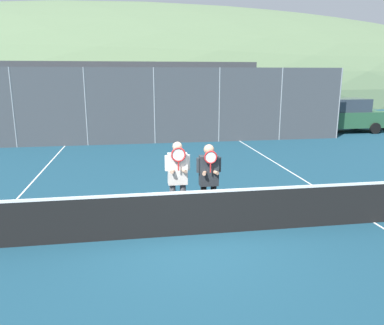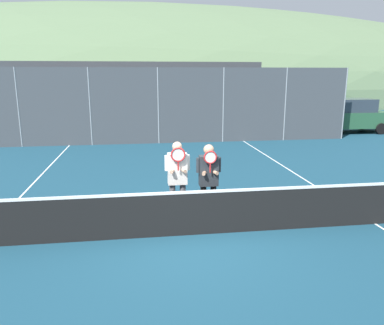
# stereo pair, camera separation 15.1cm
# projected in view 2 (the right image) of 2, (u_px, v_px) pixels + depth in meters

# --- Properties ---
(ground_plane) EXTENTS (120.00, 120.00, 0.00)m
(ground_plane) POSITION_uv_depth(u_px,v_px,m) (189.00, 235.00, 7.57)
(ground_plane) COLOR navy
(hill_distant) EXTENTS (139.73, 77.63, 27.17)m
(hill_distant) POSITION_uv_depth(u_px,v_px,m) (143.00, 92.00, 66.80)
(hill_distant) COLOR #5B7551
(hill_distant) RESTS_ON ground_plane
(clubhouse_building) EXTENTS (14.13, 5.50, 3.85)m
(clubhouse_building) POSITION_uv_depth(u_px,v_px,m) (138.00, 94.00, 23.41)
(clubhouse_building) COLOR beige
(clubhouse_building) RESTS_ON ground_plane
(fence_back) EXTENTS (18.47, 0.06, 3.48)m
(fence_back) POSITION_uv_depth(u_px,v_px,m) (158.00, 106.00, 17.24)
(fence_back) COLOR gray
(fence_back) RESTS_ON ground_plane
(tennis_net) EXTENTS (11.02, 0.09, 1.03)m
(tennis_net) POSITION_uv_depth(u_px,v_px,m) (188.00, 213.00, 7.45)
(tennis_net) COLOR gray
(tennis_net) RESTS_ON ground_plane
(court_line_left_sideline) EXTENTS (0.05, 16.00, 0.01)m
(court_line_left_sideline) POSITION_uv_depth(u_px,v_px,m) (20.00, 197.00, 9.89)
(court_line_left_sideline) COLOR white
(court_line_left_sideline) RESTS_ON ground_plane
(court_line_right_sideline) EXTENTS (0.05, 16.00, 0.01)m
(court_line_right_sideline) POSITION_uv_depth(u_px,v_px,m) (313.00, 184.00, 11.02)
(court_line_right_sideline) COLOR white
(court_line_right_sideline) RESTS_ON ground_plane
(player_leftmost) EXTENTS (0.55, 0.34, 1.78)m
(player_leftmost) POSITION_uv_depth(u_px,v_px,m) (177.00, 175.00, 8.07)
(player_leftmost) COLOR #56565B
(player_leftmost) RESTS_ON ground_plane
(player_center_left) EXTENTS (0.54, 0.34, 1.73)m
(player_center_left) POSITION_uv_depth(u_px,v_px,m) (209.00, 177.00, 8.04)
(player_center_left) COLOR black
(player_center_left) RESTS_ON ground_plane
(car_far_left) EXTENTS (4.56, 2.09, 1.67)m
(car_far_left) POSITION_uv_depth(u_px,v_px,m) (74.00, 121.00, 18.83)
(car_far_left) COLOR maroon
(car_far_left) RESTS_ON ground_plane
(car_left_of_center) EXTENTS (4.70, 1.92, 1.88)m
(car_left_of_center) POSITION_uv_depth(u_px,v_px,m) (175.00, 118.00, 19.35)
(car_left_of_center) COLOR silver
(car_left_of_center) RESTS_ON ground_plane
(car_center) EXTENTS (4.25, 1.91, 1.89)m
(car_center) POSITION_uv_depth(u_px,v_px,m) (264.00, 116.00, 20.40)
(car_center) COLOR black
(car_center) RESTS_ON ground_plane
(car_right_of_center) EXTENTS (4.32, 1.95, 1.86)m
(car_right_of_center) POSITION_uv_depth(u_px,v_px,m) (349.00, 116.00, 20.73)
(car_right_of_center) COLOR #285638
(car_right_of_center) RESTS_ON ground_plane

